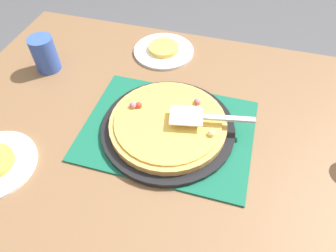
{
  "coord_description": "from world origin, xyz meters",
  "views": [
    {
      "loc": [
        0.15,
        -0.53,
        1.42
      ],
      "look_at": [
        0.0,
        0.0,
        0.77
      ],
      "focal_mm": 32.22,
      "sensor_mm": 36.0,
      "label": 1
    }
  ],
  "objects_px": {
    "pizza_pan": "(168,128)",
    "cup_far": "(45,54)",
    "pizza": "(168,123)",
    "pizza_server": "(204,117)",
    "plate_near_left": "(164,51)",
    "served_slice_left": "(164,48)"
  },
  "relations": [
    {
      "from": "pizza_pan",
      "to": "pizza",
      "type": "bearing_deg",
      "value": 65.2
    },
    {
      "from": "pizza",
      "to": "plate_near_left",
      "type": "bearing_deg",
      "value": 108.35
    },
    {
      "from": "served_slice_left",
      "to": "cup_far",
      "type": "bearing_deg",
      "value": -150.78
    },
    {
      "from": "pizza_server",
      "to": "cup_far",
      "type": "bearing_deg",
      "value": 166.13
    },
    {
      "from": "pizza",
      "to": "served_slice_left",
      "type": "bearing_deg",
      "value": 108.35
    },
    {
      "from": "plate_near_left",
      "to": "pizza_server",
      "type": "bearing_deg",
      "value": -57.78
    },
    {
      "from": "served_slice_left",
      "to": "pizza_server",
      "type": "relative_size",
      "value": 0.47
    },
    {
      "from": "served_slice_left",
      "to": "pizza_server",
      "type": "xyz_separation_m",
      "value": [
        0.21,
        -0.34,
        0.05
      ]
    },
    {
      "from": "plate_near_left",
      "to": "pizza_server",
      "type": "xyz_separation_m",
      "value": [
        0.21,
        -0.34,
        0.06
      ]
    },
    {
      "from": "pizza_pan",
      "to": "cup_far",
      "type": "relative_size",
      "value": 3.17
    },
    {
      "from": "pizza",
      "to": "plate_near_left",
      "type": "distance_m",
      "value": 0.38
    },
    {
      "from": "pizza_server",
      "to": "pizza",
      "type": "bearing_deg",
      "value": -169.55
    },
    {
      "from": "pizza_server",
      "to": "pizza_pan",
      "type": "bearing_deg",
      "value": -169.11
    },
    {
      "from": "cup_far",
      "to": "pizza_server",
      "type": "xyz_separation_m",
      "value": [
        0.57,
        -0.14,
        0.01
      ]
    },
    {
      "from": "pizza_pan",
      "to": "plate_near_left",
      "type": "distance_m",
      "value": 0.38
    },
    {
      "from": "pizza_pan",
      "to": "cup_far",
      "type": "xyz_separation_m",
      "value": [
        -0.47,
        0.16,
        0.05
      ]
    },
    {
      "from": "pizza_server",
      "to": "served_slice_left",
      "type": "bearing_deg",
      "value": 122.22
    },
    {
      "from": "plate_near_left",
      "to": "served_slice_left",
      "type": "relative_size",
      "value": 2.0
    },
    {
      "from": "pizza",
      "to": "pizza_server",
      "type": "height_order",
      "value": "pizza_server"
    },
    {
      "from": "cup_far",
      "to": "pizza",
      "type": "bearing_deg",
      "value": -18.46
    },
    {
      "from": "pizza",
      "to": "plate_near_left",
      "type": "relative_size",
      "value": 1.5
    },
    {
      "from": "pizza",
      "to": "cup_far",
      "type": "relative_size",
      "value": 2.75
    }
  ]
}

